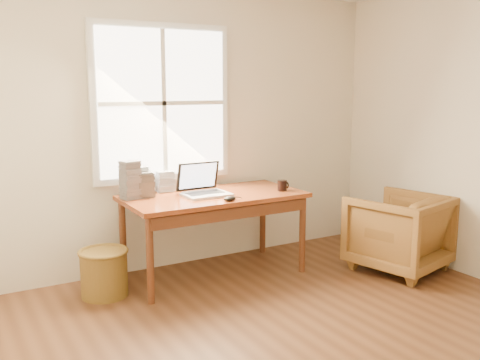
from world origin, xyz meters
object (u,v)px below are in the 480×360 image
at_px(wicker_stool, 104,274).
at_px(cd_stack_a, 140,181).
at_px(armchair, 398,232).
at_px(coffee_mug, 282,186).
at_px(desk, 214,196).
at_px(laptop, 206,177).

distance_m(wicker_stool, cd_stack_a, 0.85).
height_order(armchair, coffee_mug, coffee_mug).
xyz_separation_m(wicker_stool, cd_stack_a, (0.42, 0.25, 0.69)).
bearing_deg(wicker_stool, armchair, -16.16).
distance_m(armchair, cd_stack_a, 2.42).
relative_size(desk, armchair, 2.02).
relative_size(armchair, laptop, 1.70).
bearing_deg(armchair, desk, -39.14).
distance_m(desk, armchair, 1.76).
bearing_deg(desk, cd_stack_a, 156.87).
xyz_separation_m(desk, cd_stack_a, (-0.60, 0.25, 0.15)).
distance_m(laptop, coffee_mug, 0.73).
xyz_separation_m(wicker_stool, laptop, (0.93, -0.04, 0.73)).
xyz_separation_m(armchair, coffee_mug, (-0.93, 0.57, 0.44)).
distance_m(coffee_mug, cd_stack_a, 1.29).
height_order(desk, coffee_mug, coffee_mug).
bearing_deg(cd_stack_a, laptop, -29.98).
bearing_deg(cd_stack_a, wicker_stool, -148.64).
bearing_deg(wicker_stool, laptop, -2.37).
distance_m(desk, laptop, 0.21).
relative_size(wicker_stool, coffee_mug, 3.88).
relative_size(armchair, wicker_stool, 2.10).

